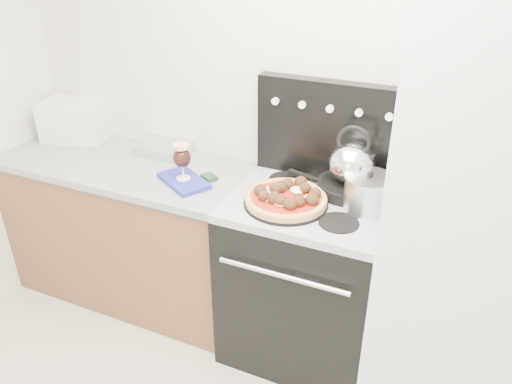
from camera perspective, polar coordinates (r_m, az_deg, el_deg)
The scene contains 16 objects.
room_shell at distance 1.54m, azimuth -6.38°, elevation -4.23°, with size 3.52×3.01×2.52m.
base_cabinet at distance 3.11m, azimuth -13.79°, elevation -4.48°, with size 1.45×0.60×0.86m, color brown.
countertop at distance 2.90m, azimuth -14.80°, elevation 3.01°, with size 1.48×0.63×0.04m, color gray.
stove_body at distance 2.65m, azimuth 5.71°, elevation -9.98°, with size 0.76×0.65×0.88m, color black.
cooktop at distance 2.39m, azimuth 6.23°, elevation -1.30°, with size 0.76×0.65×0.04m, color #ADADB2.
backguard at distance 2.52m, azimuth 8.55°, elevation 6.91°, with size 0.76×0.08×0.50m, color black.
fridge at distance 2.27m, azimuth 23.11°, elevation -3.95°, with size 0.64×0.68×1.90m, color silver.
toaster_oven at distance 3.28m, azimuth -19.91°, elevation 7.80°, with size 0.37×0.27×0.23m, color silver.
foil_sheet at distance 2.94m, azimuth -10.46°, elevation 4.90°, with size 0.30×0.22×0.06m, color white.
oven_mitt at distance 2.59m, azimuth -8.26°, elevation 1.27°, with size 0.29×0.17×0.02m, color #242B96.
beer_glass at distance 2.54m, azimuth -8.43°, elevation 3.49°, with size 0.09×0.09×0.20m, color black, non-canonical shape.
pizza_pan at distance 2.33m, azimuth 3.42°, elevation -1.30°, with size 0.39×0.39×0.01m, color black.
pizza at distance 2.31m, azimuth 3.45°, elevation -0.59°, with size 0.38×0.38×0.05m, color tan, non-canonical shape.
skillet at distance 2.46m, azimuth 10.60°, elevation 0.53°, with size 0.31×0.31×0.06m, color black.
tea_kettle at distance 2.40m, azimuth 10.91°, elevation 3.68°, with size 0.22×0.22×0.24m, color white, non-canonical shape.
stock_pot at distance 2.31m, azimuth 12.66°, elevation -0.20°, with size 0.21×0.21×0.16m, color silver.
Camera 1 is at (0.68, -0.82, 2.08)m, focal length 35.00 mm.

